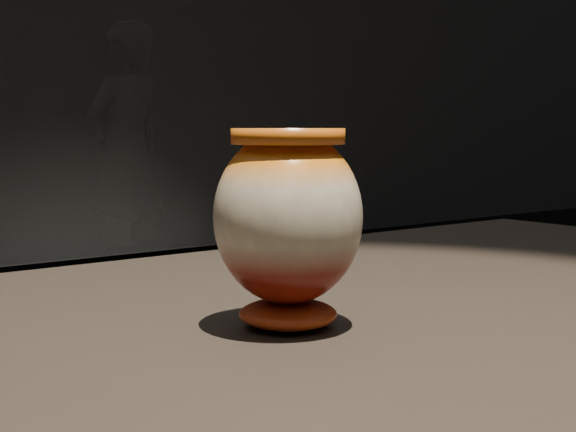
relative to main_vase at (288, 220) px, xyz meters
name	(u,v)px	position (x,y,z in m)	size (l,w,h in m)	color
main_vase	(288,220)	(0.00, 0.00, 0.00)	(0.16, 0.16, 0.18)	maroon
visitor	(126,156)	(2.01, 4.38, -0.10)	(0.66, 0.43, 1.81)	black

